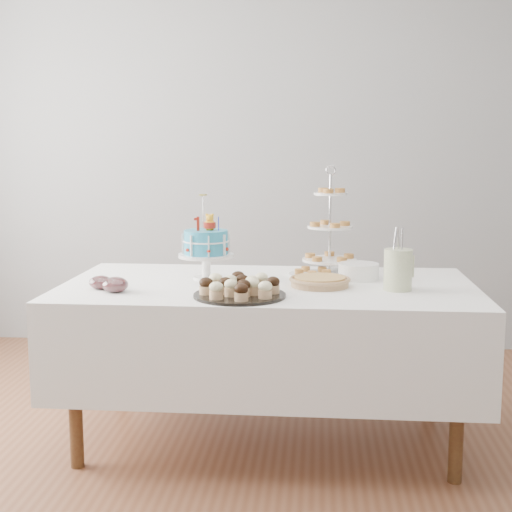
# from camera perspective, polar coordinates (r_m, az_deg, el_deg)

# --- Properties ---
(floor) EXTENTS (5.00, 5.00, 0.00)m
(floor) POSITION_cam_1_polar(r_m,az_deg,el_deg) (3.29, 0.55, -16.51)
(floor) COLOR brown
(floor) RESTS_ON ground
(walls) EXTENTS (5.04, 4.04, 2.70)m
(walls) POSITION_cam_1_polar(r_m,az_deg,el_deg) (2.98, 0.59, 7.68)
(walls) COLOR gray
(walls) RESTS_ON floor
(table) EXTENTS (1.92, 1.02, 0.77)m
(table) POSITION_cam_1_polar(r_m,az_deg,el_deg) (3.39, 0.97, -6.00)
(table) COLOR white
(table) RESTS_ON floor
(birthday_cake) EXTENTS (0.27, 0.27, 0.41)m
(birthday_cake) POSITION_cam_1_polar(r_m,az_deg,el_deg) (3.43, -4.01, -0.07)
(birthday_cake) COLOR white
(birthday_cake) RESTS_ON table
(cupcake_tray) EXTENTS (0.40, 0.40, 0.09)m
(cupcake_tray) POSITION_cam_1_polar(r_m,az_deg,el_deg) (3.04, -1.32, -2.47)
(cupcake_tray) COLOR black
(cupcake_tray) RESTS_ON table
(pie) EXTENTS (0.28, 0.28, 0.04)m
(pie) POSITION_cam_1_polar(r_m,az_deg,el_deg) (3.28, 5.12, -2.00)
(pie) COLOR tan
(pie) RESTS_ON table
(tiered_stand) EXTENTS (0.28, 0.28, 0.54)m
(tiered_stand) POSITION_cam_1_polar(r_m,az_deg,el_deg) (3.65, 5.93, 2.27)
(tiered_stand) COLOR silver
(tiered_stand) RESTS_ON table
(plate_stack) EXTENTS (0.20, 0.20, 0.08)m
(plate_stack) POSITION_cam_1_polar(r_m,az_deg,el_deg) (3.48, 8.20, -1.21)
(plate_stack) COLOR white
(plate_stack) RESTS_ON table
(pastry_plate) EXTENTS (0.24, 0.24, 0.04)m
(pastry_plate) POSITION_cam_1_polar(r_m,az_deg,el_deg) (3.55, 4.58, -1.34)
(pastry_plate) COLOR white
(pastry_plate) RESTS_ON table
(jam_bowl_a) EXTENTS (0.12, 0.12, 0.07)m
(jam_bowl_a) POSITION_cam_1_polar(r_m,az_deg,el_deg) (3.20, -11.19, -2.29)
(jam_bowl_a) COLOR silver
(jam_bowl_a) RESTS_ON table
(jam_bowl_b) EXTENTS (0.10, 0.10, 0.06)m
(jam_bowl_b) POSITION_cam_1_polar(r_m,az_deg,el_deg) (3.29, -12.32, -2.10)
(jam_bowl_b) COLOR silver
(jam_bowl_b) RESTS_ON table
(utensil_pitcher) EXTENTS (0.13, 0.13, 0.28)m
(utensil_pitcher) POSITION_cam_1_polar(r_m,az_deg,el_deg) (3.24, 11.30, -0.94)
(utensil_pitcher) COLOR white
(utensil_pitcher) RESTS_ON table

